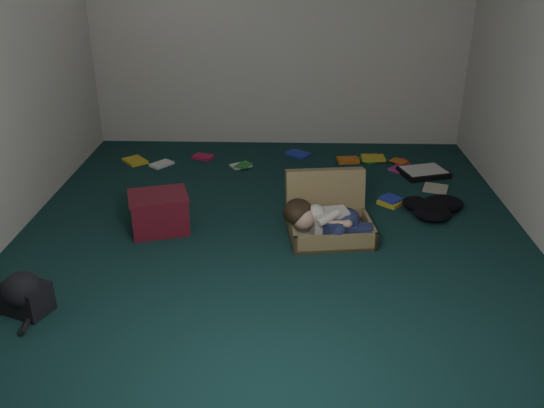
{
  "coord_description": "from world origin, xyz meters",
  "views": [
    {
      "loc": [
        0.12,
        -3.94,
        2.12
      ],
      "look_at": [
        0.0,
        -0.15,
        0.35
      ],
      "focal_mm": 38.0,
      "sensor_mm": 36.0,
      "label": 1
    }
  ],
  "objects": [
    {
      "name": "floor",
      "position": [
        0.0,
        0.0,
        0.0
      ],
      "size": [
        4.5,
        4.5,
        0.0
      ],
      "primitive_type": "plane",
      "color": "#102F2E",
      "rests_on": "ground"
    },
    {
      "name": "backpack",
      "position": [
        -1.49,
        -1.02,
        0.11
      ],
      "size": [
        0.44,
        0.4,
        0.21
      ],
      "primitive_type": null,
      "rotation": [
        0.0,
        0.0,
        -0.38
      ],
      "color": "black",
      "rests_on": "floor"
    },
    {
      "name": "maroon_bin",
      "position": [
        -0.89,
        0.08,
        0.16
      ],
      "size": [
        0.53,
        0.47,
        0.31
      ],
      "rotation": [
        0.0,
        0.0,
        0.29
      ],
      "color": "maroon",
      "rests_on": "floor"
    },
    {
      "name": "book_scatter",
      "position": [
        0.29,
        1.47,
        0.01
      ],
      "size": [
        3.15,
        1.48,
        0.02
      ],
      "color": "yellow",
      "rests_on": "floor"
    },
    {
      "name": "suitcase",
      "position": [
        0.43,
        0.11,
        0.14
      ],
      "size": [
        0.7,
        0.69,
        0.46
      ],
      "rotation": [
        0.0,
        0.0,
        0.12
      ],
      "color": "olive",
      "rests_on": "floor"
    },
    {
      "name": "wall_back",
      "position": [
        0.0,
        2.25,
        1.3
      ],
      "size": [
        4.5,
        0.0,
        4.5
      ],
      "primitive_type": "plane",
      "rotation": [
        1.57,
        0.0,
        0.0
      ],
      "color": "silver",
      "rests_on": "ground"
    },
    {
      "name": "paper_tray",
      "position": [
        1.44,
        1.32,
        0.03
      ],
      "size": [
        0.51,
        0.43,
        0.06
      ],
      "rotation": [
        0.0,
        0.0,
        0.3
      ],
      "color": "black",
      "rests_on": "floor"
    },
    {
      "name": "person",
      "position": [
        0.41,
        -0.06,
        0.18
      ],
      "size": [
        0.69,
        0.33,
        0.29
      ],
      "rotation": [
        0.0,
        0.0,
        0.12
      ],
      "color": "silver",
      "rests_on": "suitcase"
    },
    {
      "name": "clothing_pile",
      "position": [
        1.29,
        0.46,
        0.07
      ],
      "size": [
        0.52,
        0.46,
        0.14
      ],
      "primitive_type": null,
      "rotation": [
        0.0,
        0.0,
        -0.22
      ],
      "color": "black",
      "rests_on": "floor"
    },
    {
      "name": "wall_front",
      "position": [
        0.0,
        -2.25,
        1.3
      ],
      "size": [
        4.5,
        0.0,
        4.5
      ],
      "primitive_type": "plane",
      "rotation": [
        -1.57,
        0.0,
        0.0
      ],
      "color": "silver",
      "rests_on": "ground"
    }
  ]
}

